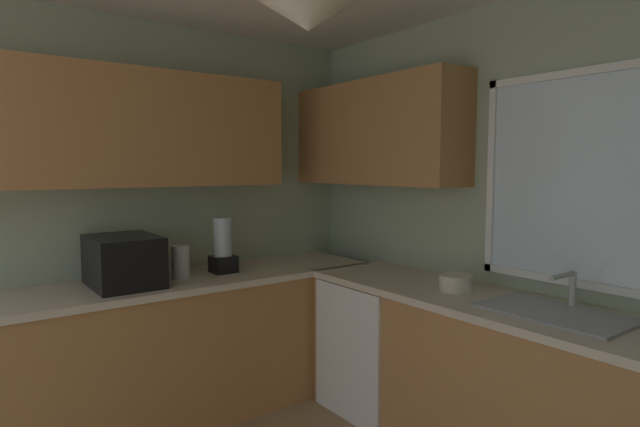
% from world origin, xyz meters
% --- Properties ---
extents(room_shell, '(4.02, 3.33, 2.56)m').
position_xyz_m(room_shell, '(-0.39, 0.43, 1.71)').
color(room_shell, '#9EAD8E').
rests_on(room_shell, ground_plane).
extents(counter_run_left, '(0.65, 2.94, 0.88)m').
position_xyz_m(counter_run_left, '(-1.64, 0.00, 0.44)').
color(counter_run_left, '#AD7542').
rests_on(counter_run_left, ground_plane).
extents(counter_run_back, '(3.11, 0.65, 0.88)m').
position_xyz_m(counter_run_back, '(0.21, 1.29, 0.44)').
color(counter_run_back, '#AD7542').
rests_on(counter_run_back, ground_plane).
extents(dishwasher, '(0.60, 0.60, 0.84)m').
position_xyz_m(dishwasher, '(-0.98, 1.26, 0.42)').
color(dishwasher, white).
rests_on(dishwasher, ground_plane).
extents(microwave, '(0.48, 0.36, 0.29)m').
position_xyz_m(microwave, '(-1.64, -0.16, 1.03)').
color(microwave, black).
rests_on(microwave, counter_run_left).
extents(kettle, '(0.11, 0.11, 0.21)m').
position_xyz_m(kettle, '(-1.62, 0.18, 0.99)').
color(kettle, '#B7B7BC').
rests_on(kettle, counter_run_left).
extents(sink_assembly, '(0.65, 0.40, 0.19)m').
position_xyz_m(sink_assembly, '(0.16, 1.30, 0.89)').
color(sink_assembly, '#9EA0A5').
rests_on(sink_assembly, counter_run_back).
extents(bowl, '(0.19, 0.19, 0.09)m').
position_xyz_m(bowl, '(-0.41, 1.29, 0.93)').
color(bowl, beige).
rests_on(bowl, counter_run_back).
extents(blender_appliance, '(0.15, 0.15, 0.36)m').
position_xyz_m(blender_appliance, '(-1.64, 0.47, 1.04)').
color(blender_appliance, black).
rests_on(blender_appliance, counter_run_left).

